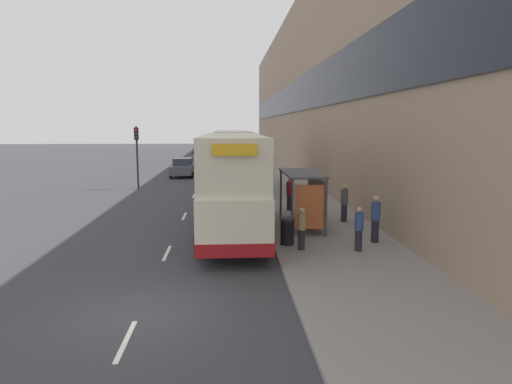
% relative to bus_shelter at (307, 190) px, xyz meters
% --- Properties ---
extents(ground_plane, '(220.00, 220.00, 0.00)m').
position_rel_bus_shelter_xyz_m(ground_plane, '(-5.77, -8.79, -1.88)').
color(ground_plane, '#38383D').
extents(pavement, '(5.00, 93.00, 0.14)m').
position_rel_bus_shelter_xyz_m(pavement, '(0.73, 29.71, -1.81)').
color(pavement, gray).
rests_on(pavement, ground_plane).
extents(terrace_facade, '(3.10, 93.00, 16.78)m').
position_rel_bus_shelter_xyz_m(terrace_facade, '(4.72, 29.71, 6.51)').
color(terrace_facade, '#9E846B').
rests_on(terrace_facade, ground_plane).
extents(lane_mark_0, '(0.12, 2.00, 0.01)m').
position_rel_bus_shelter_xyz_m(lane_mark_0, '(-5.77, -10.22, -1.87)').
color(lane_mark_0, silver).
rests_on(lane_mark_0, ground_plane).
extents(lane_mark_1, '(0.12, 2.00, 0.01)m').
position_rel_bus_shelter_xyz_m(lane_mark_1, '(-5.77, -3.24, -1.87)').
color(lane_mark_1, silver).
rests_on(lane_mark_1, ground_plane).
extents(lane_mark_2, '(0.12, 2.00, 0.01)m').
position_rel_bus_shelter_xyz_m(lane_mark_2, '(-5.77, 3.75, -1.87)').
color(lane_mark_2, silver).
rests_on(lane_mark_2, ground_plane).
extents(lane_mark_3, '(0.12, 2.00, 0.01)m').
position_rel_bus_shelter_xyz_m(lane_mark_3, '(-5.77, 10.74, -1.87)').
color(lane_mark_3, silver).
rests_on(lane_mark_3, ground_plane).
extents(lane_mark_4, '(0.12, 2.00, 0.01)m').
position_rel_bus_shelter_xyz_m(lane_mark_4, '(-5.77, 17.72, -1.87)').
color(lane_mark_4, silver).
rests_on(lane_mark_4, ground_plane).
extents(lane_mark_5, '(0.12, 2.00, 0.01)m').
position_rel_bus_shelter_xyz_m(lane_mark_5, '(-5.77, 24.71, -1.87)').
color(lane_mark_5, silver).
rests_on(lane_mark_5, ground_plane).
extents(bus_shelter, '(1.60, 4.20, 2.48)m').
position_rel_bus_shelter_xyz_m(bus_shelter, '(0.00, 0.00, 0.00)').
color(bus_shelter, '#4C4C51').
rests_on(bus_shelter, ground_plane).
extents(double_decker_bus_near, '(2.85, 11.16, 4.30)m').
position_rel_bus_shelter_xyz_m(double_decker_bus_near, '(-3.30, -0.14, 0.41)').
color(double_decker_bus_near, beige).
rests_on(double_decker_bus_near, ground_plane).
extents(double_decker_bus_ahead, '(2.85, 11.05, 4.30)m').
position_rel_bus_shelter_xyz_m(double_decker_bus_ahead, '(-3.10, 13.33, 0.41)').
color(double_decker_bus_ahead, beige).
rests_on(double_decker_bus_ahead, ground_plane).
extents(car_0, '(2.09, 4.56, 1.70)m').
position_rel_bus_shelter_xyz_m(car_0, '(-7.62, 22.72, -1.03)').
color(car_0, '#4C5156').
rests_on(car_0, ground_plane).
extents(car_1, '(2.08, 3.98, 1.67)m').
position_rel_bus_shelter_xyz_m(car_1, '(-8.19, 58.53, -1.04)').
color(car_1, black).
rests_on(car_1, ground_plane).
extents(car_2, '(1.95, 3.98, 1.68)m').
position_rel_bus_shelter_xyz_m(car_2, '(-3.59, 41.84, -1.04)').
color(car_2, maroon).
rests_on(car_2, ground_plane).
extents(car_3, '(2.09, 4.36, 1.85)m').
position_rel_bus_shelter_xyz_m(car_3, '(-3.18, 58.08, -0.97)').
color(car_3, silver).
rests_on(car_3, ground_plane).
extents(pedestrian_at_shelter, '(0.37, 0.37, 1.85)m').
position_rel_bus_shelter_xyz_m(pedestrian_at_shelter, '(2.27, -2.67, -0.79)').
color(pedestrian_at_shelter, '#23232D').
rests_on(pedestrian_at_shelter, ground_plane).
extents(pedestrian_1, '(0.35, 0.35, 1.77)m').
position_rel_bus_shelter_xyz_m(pedestrian_1, '(-0.16, 4.38, -0.83)').
color(pedestrian_1, '#23232D').
rests_on(pedestrian_1, ground_plane).
extents(pedestrian_2, '(0.32, 0.32, 1.64)m').
position_rel_bus_shelter_xyz_m(pedestrian_2, '(1.26, -3.85, -0.90)').
color(pedestrian_2, '#23232D').
rests_on(pedestrian_2, ground_plane).
extents(pedestrian_3, '(0.35, 0.35, 1.78)m').
position_rel_bus_shelter_xyz_m(pedestrian_3, '(2.05, 1.28, -0.83)').
color(pedestrian_3, '#23232D').
rests_on(pedestrian_3, ground_plane).
extents(pedestrian_4, '(0.31, 0.31, 1.58)m').
position_rel_bus_shelter_xyz_m(pedestrian_4, '(-0.79, -3.55, -0.93)').
color(pedestrian_4, '#23232D').
rests_on(pedestrian_4, ground_plane).
extents(litter_bin, '(0.55, 0.55, 1.05)m').
position_rel_bus_shelter_xyz_m(litter_bin, '(-1.22, -2.78, -1.21)').
color(litter_bin, black).
rests_on(litter_bin, ground_plane).
extents(traffic_light_far_kerb, '(0.30, 0.32, 4.65)m').
position_rel_bus_shelter_xyz_m(traffic_light_far_kerb, '(-10.17, 14.49, 1.26)').
color(traffic_light_far_kerb, black).
rests_on(traffic_light_far_kerb, ground_plane).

